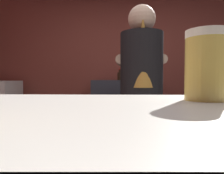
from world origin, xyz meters
TOP-DOWN VIEW (x-y plane):
  - wall_back at (0.00, 2.20)m, footprint 5.20×0.10m
  - prep_counter at (0.35, 0.77)m, footprint 2.10×0.60m
  - back_shelf at (-0.22, 1.92)m, footprint 0.80×0.36m
  - bartender at (-0.01, 0.31)m, footprint 0.43×0.51m
  - mixing_bowl at (-0.04, 0.88)m, footprint 0.18×0.18m
  - chefs_knife at (0.27, 0.72)m, footprint 0.24×0.12m
  - pint_glass_far at (-0.02, -0.92)m, footprint 0.08×0.08m
  - bottle_soy at (-0.18, 1.84)m, footprint 0.08×0.08m
  - bottle_olive_oil at (-0.01, 1.95)m, footprint 0.05×0.05m

SIDE VIEW (x-z plane):
  - prep_counter at x=0.35m, z-range 0.00..0.91m
  - back_shelf at x=-0.22m, z-range 0.00..1.11m
  - chefs_knife at x=0.27m, z-range 0.91..0.92m
  - mixing_bowl at x=-0.04m, z-range 0.91..0.96m
  - bartender at x=-0.01m, z-range 0.14..1.86m
  - pint_glass_far at x=-0.02m, z-range 1.09..1.23m
  - bottle_soy at x=-0.18m, z-range 1.08..1.26m
  - bottle_olive_oil at x=-0.01m, z-range 1.08..1.29m
  - wall_back at x=0.00m, z-range 0.00..2.70m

